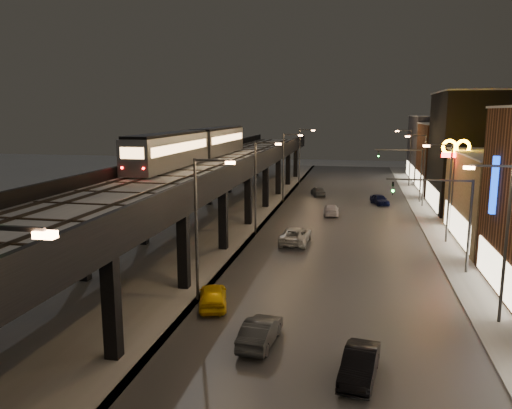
{
  "coord_description": "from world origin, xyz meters",
  "views": [
    {
      "loc": [
        8.94,
        -15.55,
        11.72
      ],
      "look_at": [
        1.62,
        19.99,
        5.0
      ],
      "focal_mm": 35.0,
      "sensor_mm": 36.0,
      "label": 1
    }
  ],
  "objects_px": {
    "car_mid_silver": "(295,236)",
    "car_near_white": "(260,332)",
    "car_taxi": "(213,296)",
    "car_onc_red": "(380,200)",
    "car_mid_dark": "(331,210)",
    "car_onc_silver": "(359,366)",
    "subway_train": "(198,145)",
    "car_far_white": "(318,191)"
  },
  "relations": [
    {
      "from": "subway_train",
      "to": "car_near_white",
      "type": "height_order",
      "value": "subway_train"
    },
    {
      "from": "car_near_white",
      "to": "car_mid_silver",
      "type": "xyz_separation_m",
      "value": [
        -0.75,
        20.22,
        0.06
      ]
    },
    {
      "from": "car_near_white",
      "to": "car_mid_dark",
      "type": "relative_size",
      "value": 0.98
    },
    {
      "from": "car_taxi",
      "to": "car_far_white",
      "type": "relative_size",
      "value": 1.03
    },
    {
      "from": "car_onc_red",
      "to": "car_onc_silver",
      "type": "bearing_deg",
      "value": -112.18
    },
    {
      "from": "car_taxi",
      "to": "car_onc_silver",
      "type": "relative_size",
      "value": 1.02
    },
    {
      "from": "car_far_white",
      "to": "car_onc_red",
      "type": "relative_size",
      "value": 1.04
    },
    {
      "from": "car_near_white",
      "to": "car_onc_red",
      "type": "bearing_deg",
      "value": -95.61
    },
    {
      "from": "car_far_white",
      "to": "car_onc_red",
      "type": "distance_m",
      "value": 9.92
    },
    {
      "from": "car_mid_silver",
      "to": "car_onc_silver",
      "type": "bearing_deg",
      "value": 105.84
    },
    {
      "from": "car_taxi",
      "to": "car_near_white",
      "type": "distance_m",
      "value": 5.75
    },
    {
      "from": "car_onc_red",
      "to": "car_taxi",
      "type": "bearing_deg",
      "value": -125.75
    },
    {
      "from": "subway_train",
      "to": "car_taxi",
      "type": "height_order",
      "value": "subway_train"
    },
    {
      "from": "subway_train",
      "to": "car_mid_silver",
      "type": "relative_size",
      "value": 6.19
    },
    {
      "from": "car_mid_dark",
      "to": "car_far_white",
      "type": "bearing_deg",
      "value": -81.61
    },
    {
      "from": "car_mid_silver",
      "to": "car_mid_dark",
      "type": "relative_size",
      "value": 1.26
    },
    {
      "from": "subway_train",
      "to": "car_taxi",
      "type": "xyz_separation_m",
      "value": [
        9.06,
        -25.07,
        -7.52
      ]
    },
    {
      "from": "car_onc_red",
      "to": "car_near_white",
      "type": "bearing_deg",
      "value": -119.1
    },
    {
      "from": "car_taxi",
      "to": "car_mid_silver",
      "type": "relative_size",
      "value": 0.78
    },
    {
      "from": "car_taxi",
      "to": "car_mid_dark",
      "type": "relative_size",
      "value": 0.98
    },
    {
      "from": "subway_train",
      "to": "car_onc_silver",
      "type": "distance_m",
      "value": 37.23
    },
    {
      "from": "car_mid_dark",
      "to": "car_onc_red",
      "type": "bearing_deg",
      "value": -128.13
    },
    {
      "from": "car_onc_red",
      "to": "car_far_white",
      "type": "bearing_deg",
      "value": 127.77
    },
    {
      "from": "car_far_white",
      "to": "car_onc_red",
      "type": "bearing_deg",
      "value": 130.68
    },
    {
      "from": "car_mid_silver",
      "to": "car_far_white",
      "type": "relative_size",
      "value": 1.33
    },
    {
      "from": "car_mid_dark",
      "to": "car_near_white",
      "type": "bearing_deg",
      "value": 84.48
    },
    {
      "from": "car_mid_silver",
      "to": "car_taxi",
      "type": "bearing_deg",
      "value": 80.83
    },
    {
      "from": "subway_train",
      "to": "car_onc_red",
      "type": "height_order",
      "value": "subway_train"
    },
    {
      "from": "car_mid_silver",
      "to": "car_near_white",
      "type": "bearing_deg",
      "value": 93.8
    },
    {
      "from": "car_mid_dark",
      "to": "car_onc_red",
      "type": "distance_m",
      "value": 9.79
    },
    {
      "from": "car_taxi",
      "to": "car_mid_dark",
      "type": "bearing_deg",
      "value": -116.49
    },
    {
      "from": "car_taxi",
      "to": "car_mid_silver",
      "type": "bearing_deg",
      "value": -116.64
    },
    {
      "from": "car_near_white",
      "to": "subway_train",
      "type": "bearing_deg",
      "value": -61.84
    },
    {
      "from": "subway_train",
      "to": "car_mid_silver",
      "type": "bearing_deg",
      "value": -37.15
    },
    {
      "from": "car_near_white",
      "to": "car_onc_red",
      "type": "xyz_separation_m",
      "value": [
        7.43,
        41.51,
        -0.02
      ]
    },
    {
      "from": "car_near_white",
      "to": "car_mid_dark",
      "type": "distance_m",
      "value": 33.59
    },
    {
      "from": "car_mid_dark",
      "to": "subway_train",
      "type": "bearing_deg",
      "value": 13.34
    },
    {
      "from": "car_taxi",
      "to": "car_onc_red",
      "type": "xyz_separation_m",
      "value": [
        11.22,
        37.19,
        -0.05
      ]
    },
    {
      "from": "car_taxi",
      "to": "car_onc_red",
      "type": "relative_size",
      "value": 1.07
    },
    {
      "from": "car_mid_silver",
      "to": "car_onc_silver",
      "type": "height_order",
      "value": "car_mid_silver"
    },
    {
      "from": "car_mid_dark",
      "to": "car_onc_red",
      "type": "xyz_separation_m",
      "value": [
        5.7,
        7.97,
        0.05
      ]
    },
    {
      "from": "car_far_white",
      "to": "car_onc_silver",
      "type": "distance_m",
      "value": 49.71
    }
  ]
}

